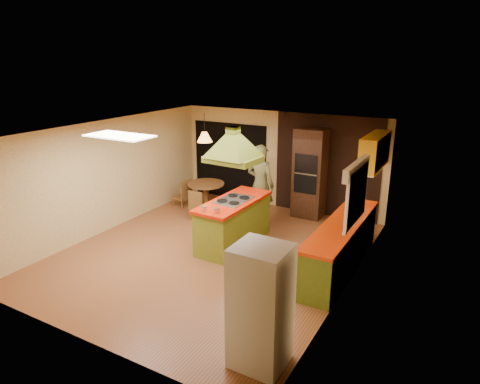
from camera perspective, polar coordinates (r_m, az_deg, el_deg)
The scene contains 21 objects.
ground at distance 8.80m, azimuth -3.69°, elevation -8.05°, with size 6.50×6.50×0.00m, color #9B5832.
room_walls at distance 8.34m, azimuth -3.86°, elevation -0.28°, with size 5.50×6.50×6.50m.
ceiling_plane at distance 8.04m, azimuth -4.04°, elevation 8.22°, with size 6.50×6.50×0.00m, color silver.
brick_panel at distance 10.65m, azimuth 11.47°, elevation 3.38°, with size 2.64×0.03×2.50m, color #381E14.
nook_opening at distance 11.79m, azimuth -1.38°, elevation 4.12°, with size 2.20×0.03×2.10m, color black.
right_counter at distance 8.19m, azimuth 13.29°, elevation -7.00°, with size 0.62×3.05×0.92m.
upper_cabinets at distance 9.19m, azimuth 17.53°, elevation 5.15°, with size 0.34×1.40×0.70m, color yellow.
window_right at distance 7.50m, azimuth 15.35°, elevation 1.22°, with size 0.12×1.35×1.06m.
fluor_panel at distance 7.81m, azimuth -15.78°, elevation 7.22°, with size 1.20×0.60×0.03m, color white.
kitchen_island at distance 8.96m, azimuth -0.87°, elevation -4.05°, with size 0.85×2.00×1.00m.
range_hood at distance 8.47m, azimuth -0.93°, elevation 7.03°, with size 1.08×0.81×0.79m.
man at distance 9.94m, azimuth 2.74°, elevation 0.95°, with size 0.70×0.46×1.91m, color brown.
refrigerator at distance 5.54m, azimuth 2.77°, elevation -15.05°, with size 0.68×0.64×1.64m, color white.
wall_oven at distance 10.52m, azimuth 9.30°, elevation 2.48°, with size 0.73×0.60×2.19m.
dining_table at distance 11.05m, azimuth -4.56°, elevation 0.15°, with size 0.95×0.95×0.71m.
chair_left at distance 11.40m, azimuth -7.75°, elevation -0.07°, with size 0.41×0.41×0.74m, color brown, non-canonical shape.
chair_near at distance 10.44m, azimuth -5.38°, elevation -1.63°, with size 0.41×0.41×0.75m, color brown, non-canonical shape.
pendant_lamp at distance 10.71m, azimuth -4.74°, elevation 7.32°, with size 0.38×0.38×0.25m, color #FF9E3F.
canister_large at distance 8.93m, azimuth 15.14°, elevation -1.11°, with size 0.16×0.16×0.23m, color #FCE7CB.
canister_medium at distance 9.00m, azimuth 15.25°, elevation -1.03°, with size 0.15×0.15×0.21m, color beige.
canister_small at distance 8.47m, azimuth 14.24°, elevation -2.25°, with size 0.13×0.13×0.17m, color #FFEDCD.
Camera 1 is at (4.37, -6.62, 3.82)m, focal length 32.00 mm.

